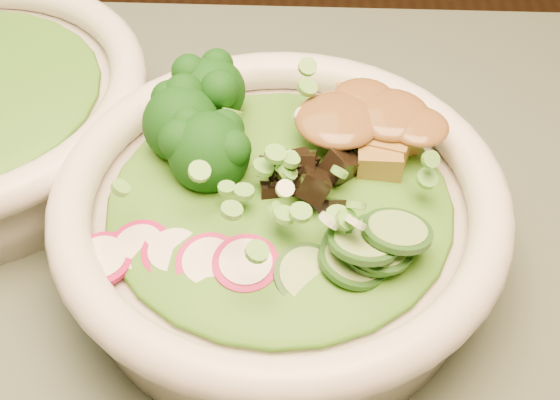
{
  "coord_description": "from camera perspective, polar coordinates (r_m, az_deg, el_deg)",
  "views": [
    {
      "loc": [
        -0.13,
        -0.25,
        1.17
      ],
      "look_at": [
        -0.14,
        0.08,
        0.81
      ],
      "focal_mm": 50.0,
      "sensor_mm": 36.0,
      "label": 1
    }
  ],
  "objects": [
    {
      "name": "tofu_cubes",
      "position": [
        0.51,
        5.84,
        4.63
      ],
      "size": [
        0.11,
        0.09,
        0.04
      ],
      "primitive_type": null,
      "rotation": [
        0.0,
        0.0,
        -0.32
      ],
      "color": "olive",
      "rests_on": "salad_bowl"
    },
    {
      "name": "mushroom_heap",
      "position": [
        0.48,
        1.16,
        2.08
      ],
      "size": [
        0.09,
        0.09,
        0.04
      ],
      "primitive_type": null,
      "rotation": [
        0.0,
        0.0,
        -0.32
      ],
      "color": "black",
      "rests_on": "salad_bowl"
    },
    {
      "name": "broccoli_florets",
      "position": [
        0.51,
        -5.18,
        5.38
      ],
      "size": [
        0.1,
        0.1,
        0.05
      ],
      "primitive_type": null,
      "rotation": [
        0.0,
        0.0,
        -0.32
      ],
      "color": "black",
      "rests_on": "salad_bowl"
    },
    {
      "name": "lettuce_bed",
      "position": [
        0.49,
        0.0,
        0.08
      ],
      "size": [
        0.22,
        0.22,
        0.03
      ],
      "primitive_type": "ellipsoid",
      "color": "#2C6C16",
      "rests_on": "salad_bowl"
    },
    {
      "name": "peanut_sauce",
      "position": [
        0.5,
        5.96,
        5.81
      ],
      "size": [
        0.07,
        0.06,
        0.02
      ],
      "primitive_type": "ellipsoid",
      "color": "brown",
      "rests_on": "tofu_cubes"
    },
    {
      "name": "radish_slices",
      "position": [
        0.45,
        -6.51,
        -4.04
      ],
      "size": [
        0.13,
        0.08,
        0.02
      ],
      "primitive_type": null,
      "rotation": [
        0.0,
        0.0,
        -0.32
      ],
      "color": "#9F0C44",
      "rests_on": "salad_bowl"
    },
    {
      "name": "scallion_garnish",
      "position": [
        0.47,
        0.0,
        2.28
      ],
      "size": [
        0.21,
        0.21,
        0.03
      ],
      "primitive_type": null,
      "color": "#60B03E",
      "rests_on": "salad_bowl"
    },
    {
      "name": "salad_bowl",
      "position": [
        0.5,
        0.0,
        -1.62
      ],
      "size": [
        0.29,
        0.29,
        0.08
      ],
      "rotation": [
        0.0,
        0.0,
        -0.32
      ],
      "color": "silver",
      "rests_on": "dining_table"
    },
    {
      "name": "cucumber_slices",
      "position": [
        0.44,
        5.83,
        -3.73
      ],
      "size": [
        0.09,
        0.09,
        0.04
      ],
      "primitive_type": null,
      "rotation": [
        0.0,
        0.0,
        -0.32
      ],
      "color": "#80B564",
      "rests_on": "salad_bowl"
    }
  ]
}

